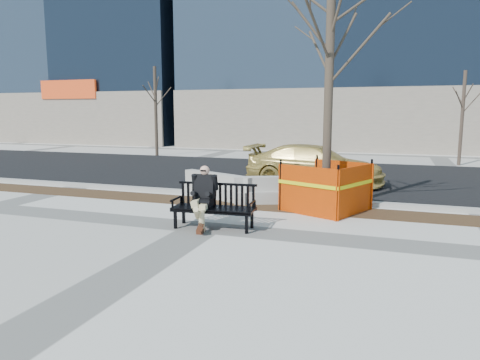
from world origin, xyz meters
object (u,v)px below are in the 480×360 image
at_px(tree_fence, 325,210).
at_px(jersey_barrier_right, 281,203).
at_px(jersey_barrier_left, 218,198).
at_px(sedan, 314,184).
at_px(seated_man, 204,227).
at_px(bench, 214,228).

distance_m(tree_fence, jersey_barrier_right, 1.40).
height_order(tree_fence, jersey_barrier_left, tree_fence).
distance_m(jersey_barrier_left, jersey_barrier_right, 1.93).
bearing_deg(jersey_barrier_left, sedan, 81.49).
bearing_deg(jersey_barrier_right, tree_fence, -44.77).
xyz_separation_m(seated_man, jersey_barrier_left, (-0.95, 3.17, 0.00)).
height_order(seated_man, jersey_barrier_right, seated_man).
distance_m(bench, sedan, 6.78).
xyz_separation_m(bench, jersey_barrier_left, (-1.20, 3.20, 0.00)).
bearing_deg(tree_fence, bench, -127.82).
height_order(seated_man, sedan, sedan).
height_order(tree_fence, jersey_barrier_right, tree_fence).
relative_size(seated_man, sedan, 0.28).
bearing_deg(bench, jersey_barrier_right, 72.54).
bearing_deg(bench, sedan, 76.93).
distance_m(tree_fence, sedan, 4.20).
bearing_deg(jersey_barrier_right, sedan, 62.72).
distance_m(bench, jersey_barrier_left, 3.42).
height_order(sedan, jersey_barrier_right, sedan).
bearing_deg(seated_man, tree_fence, 44.29).
xyz_separation_m(seated_man, jersey_barrier_right, (0.99, 3.12, 0.00)).
bearing_deg(seated_man, jersey_barrier_left, 102.32).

